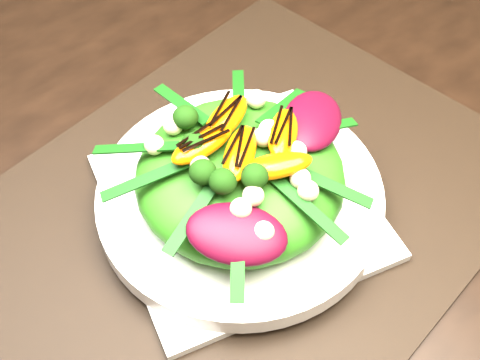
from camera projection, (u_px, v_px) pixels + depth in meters
placemat at (240, 209)px, 0.62m from camera, size 0.59×0.49×0.00m
plate_base at (240, 205)px, 0.61m from camera, size 0.28×0.28×0.01m
salad_bowl at (240, 196)px, 0.60m from camera, size 0.33×0.33×0.02m
lettuce_mound at (240, 176)px, 0.58m from camera, size 0.22×0.22×0.06m
radicchio_leaf at (312, 120)px, 0.58m from camera, size 0.10×0.09×0.02m
orange_segment at (214, 155)px, 0.54m from camera, size 0.07×0.05×0.02m
broccoli_floret at (146, 166)px, 0.54m from camera, size 0.04×0.04×0.03m
macadamia_nut at (290, 175)px, 0.53m from camera, size 0.02×0.02×0.02m
balsamic_drizzle at (214, 148)px, 0.53m from camera, size 0.05×0.02×0.00m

